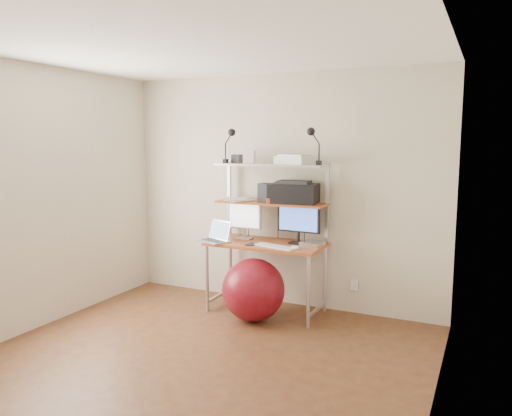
{
  "coord_description": "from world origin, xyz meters",
  "views": [
    {
      "loc": [
        2.08,
        -3.19,
        1.79
      ],
      "look_at": [
        0.02,
        1.15,
        1.14
      ],
      "focal_mm": 35.0,
      "sensor_mm": 36.0,
      "label": 1
    }
  ],
  "objects_px": {
    "laptop": "(217,237)",
    "printer": "(294,192)",
    "monitor_silver": "(245,218)",
    "monitor_black": "(299,221)",
    "exercise_ball": "(253,290)"
  },
  "relations": [
    {
      "from": "laptop",
      "to": "printer",
      "type": "height_order",
      "value": "printer"
    },
    {
      "from": "monitor_silver",
      "to": "monitor_black",
      "type": "relative_size",
      "value": 0.91
    },
    {
      "from": "printer",
      "to": "exercise_ball",
      "type": "height_order",
      "value": "printer"
    },
    {
      "from": "monitor_silver",
      "to": "printer",
      "type": "xyz_separation_m",
      "value": [
        0.53,
        0.08,
        0.29
      ]
    },
    {
      "from": "monitor_black",
      "to": "exercise_ball",
      "type": "distance_m",
      "value": 0.83
    },
    {
      "from": "printer",
      "to": "laptop",
      "type": "bearing_deg",
      "value": -162.71
    },
    {
      "from": "monitor_black",
      "to": "exercise_ball",
      "type": "bearing_deg",
      "value": -126.75
    },
    {
      "from": "exercise_ball",
      "to": "monitor_silver",
      "type": "bearing_deg",
      "value": 127.32
    },
    {
      "from": "printer",
      "to": "exercise_ball",
      "type": "xyz_separation_m",
      "value": [
        -0.25,
        -0.45,
        -0.94
      ]
    },
    {
      "from": "monitor_silver",
      "to": "laptop",
      "type": "bearing_deg",
      "value": -132.18
    },
    {
      "from": "monitor_black",
      "to": "printer",
      "type": "height_order",
      "value": "printer"
    },
    {
      "from": "monitor_silver",
      "to": "exercise_ball",
      "type": "bearing_deg",
      "value": -54.32
    },
    {
      "from": "laptop",
      "to": "printer",
      "type": "relative_size",
      "value": 0.74
    },
    {
      "from": "laptop",
      "to": "printer",
      "type": "xyz_separation_m",
      "value": [
        0.74,
        0.32,
        0.47
      ]
    },
    {
      "from": "monitor_silver",
      "to": "laptop",
      "type": "height_order",
      "value": "monitor_silver"
    }
  ]
}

